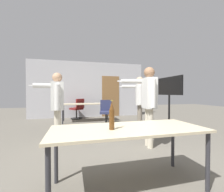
{
  "coord_description": "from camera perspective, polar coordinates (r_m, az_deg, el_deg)",
  "views": [
    {
      "loc": [
        -0.76,
        -1.5,
        1.18
      ],
      "look_at": [
        0.28,
        2.52,
        1.1
      ],
      "focal_mm": 24.0,
      "sensor_mm": 36.0,
      "label": 1
    }
  ],
  "objects": [
    {
      "name": "conference_table_far",
      "position": [
        6.34,
        -9.49,
        -3.41
      ],
      "size": [
        2.03,
        0.75,
        0.75
      ],
      "color": "#C6B793",
      "rests_on": "ground_plane"
    },
    {
      "name": "beer_bottle",
      "position": [
        1.78,
        -0.09,
        -7.55
      ],
      "size": [
        0.06,
        0.06,
        0.35
      ],
      "color": "#563314",
      "rests_on": "conference_table_near"
    },
    {
      "name": "person_left_plaid",
      "position": [
        4.72,
        10.35,
        -0.88
      ],
      "size": [
        0.71,
        0.78,
        1.69
      ],
      "rotation": [
        0.0,
        0.0,
        1.23
      ],
      "color": "slate",
      "rests_on": "ground_plane"
    },
    {
      "name": "back_wall",
      "position": [
        7.54,
        -8.54,
        2.41
      ],
      "size": [
        5.62,
        0.12,
        2.73
      ],
      "color": "#BCBCC1",
      "rests_on": "ground_plane"
    },
    {
      "name": "office_chair_side_rolled",
      "position": [
        5.72,
        -2.29,
        -6.5
      ],
      "size": [
        0.54,
        0.6,
        0.91
      ],
      "rotation": [
        0.0,
        0.0,
        2.94
      ],
      "color": "black",
      "rests_on": "ground_plane"
    },
    {
      "name": "person_far_watching",
      "position": [
        3.69,
        -20.31,
        -2.0
      ],
      "size": [
        0.82,
        0.7,
        1.65
      ],
      "rotation": [
        0.0,
        0.0,
        1.66
      ],
      "color": "beige",
      "rests_on": "ground_plane"
    },
    {
      "name": "office_chair_far_right",
      "position": [
        7.06,
        -13.0,
        -5.02
      ],
      "size": [
        0.67,
        0.69,
        0.92
      ],
      "rotation": [
        0.0,
        0.0,
        0.67
      ],
      "color": "black",
      "rests_on": "ground_plane"
    },
    {
      "name": "person_near_casual",
      "position": [
        3.38,
        13.72,
        -0.8
      ],
      "size": [
        0.77,
        0.67,
        1.75
      ],
      "rotation": [
        0.0,
        0.0,
        1.42
      ],
      "color": "beige",
      "rests_on": "ground_plane"
    },
    {
      "name": "tv_screen",
      "position": [
        5.2,
        20.98,
        0.15
      ],
      "size": [
        0.44,
        1.22,
        1.71
      ],
      "rotation": [
        0.0,
        0.0,
        -1.57
      ],
      "color": "black",
      "rests_on": "ground_plane"
    },
    {
      "name": "conference_table_near",
      "position": [
        1.93,
        6.25,
        -13.88
      ],
      "size": [
        1.89,
        0.77,
        0.75
      ],
      "color": "#C6B793",
      "rests_on": "ground_plane"
    }
  ]
}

